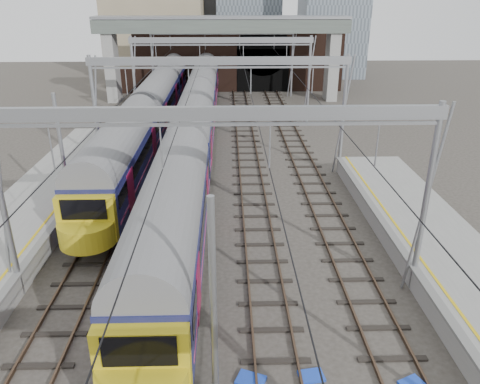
{
  "coord_description": "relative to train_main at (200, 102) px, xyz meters",
  "views": [
    {
      "loc": [
        0.43,
        -8.5,
        11.58
      ],
      "look_at": [
        1.04,
        12.98,
        2.4
      ],
      "focal_mm": 35.0,
      "sensor_mm": 36.0,
      "label": 1
    }
  ],
  "objects": [
    {
      "name": "tracks",
      "position": [
        2.0,
        -18.51,
        -2.45
      ],
      "size": [
        14.4,
        80.0,
        0.22
      ],
      "color": "#4C3828",
      "rests_on": "ground"
    },
    {
      "name": "overhead_line",
      "position": [
        2.0,
        -12.02,
        4.1
      ],
      "size": [
        16.8,
        80.0,
        8.0
      ],
      "color": "gray",
      "rests_on": "ground"
    },
    {
      "name": "retaining_wall",
      "position": [
        3.4,
        18.42,
        1.86
      ],
      "size": [
        28.0,
        2.75,
        9.0
      ],
      "color": "#311D15",
      "rests_on": "ground"
    },
    {
      "name": "overbridge",
      "position": [
        2.0,
        12.49,
        4.8
      ],
      "size": [
        28.0,
        3.0,
        9.25
      ],
      "color": "gray",
      "rests_on": "ground"
    },
    {
      "name": "train_main",
      "position": [
        0.0,
        0.0,
        0.0
      ],
      "size": [
        2.77,
        64.14,
        4.78
      ],
      "color": "black",
      "rests_on": "ground"
    },
    {
      "name": "train_second",
      "position": [
        -4.0,
        0.79,
        -0.02
      ],
      "size": [
        2.74,
        47.57,
        4.74
      ],
      "color": "black",
      "rests_on": "ground"
    },
    {
      "name": "equip_cover_a",
      "position": [
        5.09,
        -30.4,
        -2.42
      ],
      "size": [
        0.89,
        0.69,
        0.1
      ],
      "primitive_type": "cube",
      "rotation": [
        0.0,
        0.0,
        0.15
      ],
      "color": "blue",
      "rests_on": "ground"
    },
    {
      "name": "equip_cover_b",
      "position": [
        3.1,
        -30.54,
        -2.42
      ],
      "size": [
        1.08,
        0.94,
        0.11
      ],
      "primitive_type": "cube",
      "rotation": [
        0.0,
        0.0,
        -0.4
      ],
      "color": "blue",
      "rests_on": "ground"
    },
    {
      "name": "equip_cover_c",
      "position": [
        8.25,
        -30.82,
        -2.43
      ],
      "size": [
        0.91,
        0.8,
        0.09
      ],
      "primitive_type": "cube",
      "rotation": [
        0.0,
        0.0,
        0.42
      ],
      "color": "blue",
      "rests_on": "ground"
    }
  ]
}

